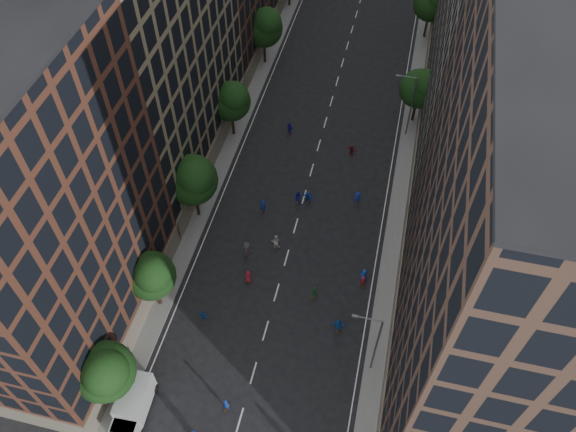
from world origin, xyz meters
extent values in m
plane|color=black|center=(0.00, 40.00, 0.00)|extent=(240.00, 240.00, 0.00)
cube|color=slate|center=(-12.00, 47.50, 0.07)|extent=(4.00, 105.00, 0.15)
cube|color=slate|center=(12.00, 47.50, 0.07)|extent=(4.00, 105.00, 0.15)
cube|color=#502B1E|center=(-19.00, 11.00, 15.00)|extent=(14.00, 22.00, 30.00)
cube|color=#847456|center=(-19.00, 35.00, 17.00)|extent=(14.00, 26.00, 34.00)
cube|color=#4E362A|center=(19.00, 15.00, 18.00)|extent=(14.00, 30.00, 36.00)
cube|color=#6E665A|center=(19.00, 44.00, 16.50)|extent=(14.00, 28.00, 33.00)
cylinder|color=black|center=(-11.20, 4.00, 1.98)|extent=(0.36, 0.36, 3.96)
sphere|color=black|center=(-11.20, 4.00, 5.58)|extent=(5.20, 5.20, 5.20)
sphere|color=black|center=(-10.55, 3.48, 6.88)|extent=(3.90, 3.90, 3.90)
cylinder|color=black|center=(-11.20, 14.00, 1.85)|extent=(0.36, 0.36, 3.70)
sphere|color=black|center=(-11.20, 14.00, 5.21)|extent=(4.80, 4.80, 4.80)
sphere|color=black|center=(-10.60, 13.52, 6.41)|extent=(3.60, 3.60, 3.60)
cylinder|color=black|center=(-11.20, 26.00, 2.11)|extent=(0.36, 0.36, 4.22)
sphere|color=black|center=(-11.20, 26.00, 5.95)|extent=(5.60, 5.60, 5.60)
sphere|color=black|center=(-10.50, 25.44, 7.35)|extent=(4.20, 4.20, 4.20)
cylinder|color=black|center=(-11.20, 40.00, 1.94)|extent=(0.36, 0.36, 3.87)
sphere|color=black|center=(-11.20, 40.00, 5.46)|extent=(5.00, 5.00, 5.00)
sphere|color=black|center=(-10.57, 39.50, 6.71)|extent=(3.75, 3.75, 3.75)
cylinder|color=black|center=(-11.20, 56.00, 2.02)|extent=(0.36, 0.36, 4.05)
sphere|color=black|center=(-11.20, 56.00, 5.70)|extent=(5.40, 5.40, 5.40)
sphere|color=black|center=(-10.52, 55.46, 7.05)|extent=(4.05, 4.05, 4.05)
cylinder|color=black|center=(11.20, 48.00, 1.87)|extent=(0.36, 0.36, 3.74)
sphere|color=black|center=(11.20, 48.00, 5.27)|extent=(5.00, 5.00, 5.00)
sphere|color=black|center=(11.82, 47.50, 6.52)|extent=(3.75, 3.75, 3.75)
cylinder|color=black|center=(11.20, 68.00, 1.98)|extent=(0.36, 0.36, 3.96)
sphere|color=black|center=(11.20, 68.00, 5.58)|extent=(5.20, 5.20, 5.20)
cylinder|color=#595B60|center=(10.60, 12.00, 4.50)|extent=(0.18, 0.18, 9.00)
cylinder|color=#595B60|center=(9.40, 12.00, 9.00)|extent=(2.40, 0.12, 0.12)
cube|color=#595B60|center=(8.30, 12.00, 8.95)|extent=(0.50, 0.22, 0.15)
cylinder|color=#595B60|center=(10.60, 45.00, 4.50)|extent=(0.18, 0.18, 9.00)
cylinder|color=#595B60|center=(9.40, 45.00, 9.00)|extent=(2.40, 0.12, 0.12)
cube|color=#595B60|center=(8.30, 45.00, 8.95)|extent=(0.50, 0.22, 0.15)
cube|color=silver|center=(-9.27, 3.68, 1.64)|extent=(2.58, 4.20, 2.50)
cube|color=silver|center=(-9.15, 1.19, 1.19)|extent=(2.36, 1.92, 1.59)
cube|color=black|center=(-9.15, 1.19, 1.93)|extent=(2.11, 1.57, 0.11)
cylinder|color=black|center=(-10.48, 5.21, 0.43)|extent=(0.33, 0.88, 0.86)
cylinder|color=black|center=(-8.22, 5.32, 0.43)|extent=(0.33, 0.88, 0.86)
imported|color=#1331A2|center=(-1.43, 5.26, 0.85)|extent=(0.69, 0.53, 1.69)
imported|color=#1451A8|center=(-6.24, 13.20, 0.85)|extent=(1.06, 0.57, 1.71)
imported|color=#1446A4|center=(6.91, 15.23, 0.86)|extent=(1.60, 0.51, 1.72)
imported|color=maroon|center=(-3.15, 18.66, 0.86)|extent=(0.97, 0.79, 1.72)
imported|color=maroon|center=(8.50, 20.96, 0.76)|extent=(0.63, 0.50, 1.52)
imported|color=silver|center=(-1.48, 23.64, 0.95)|extent=(0.98, 0.79, 1.91)
imported|color=#3A393E|center=(-4.29, 22.05, 0.92)|extent=(1.25, 0.81, 1.83)
imported|color=#1F6938|center=(3.89, 18.36, 0.82)|extent=(1.04, 0.66, 1.64)
imported|color=#1646B8|center=(0.59, 30.78, 0.82)|extent=(1.58, 0.70, 1.65)
imported|color=#173EBB|center=(8.50, 21.57, 0.87)|extent=(0.97, 0.77, 1.74)
imported|color=#132DA0|center=(-4.15, 28.23, 0.96)|extent=(0.82, 0.68, 1.92)
imported|color=#1414A3|center=(-0.53, 30.50, 0.88)|extent=(1.04, 0.93, 1.76)
imported|color=navy|center=(6.25, 31.96, 0.84)|extent=(1.12, 0.67, 1.69)
imported|color=#1F15B1|center=(-4.12, 41.68, 0.91)|extent=(1.16, 0.80, 1.83)
imported|color=maroon|center=(4.33, 39.74, 0.75)|extent=(1.45, 0.95, 1.50)
camera|label=1|loc=(8.12, -11.40, 50.04)|focal=35.00mm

